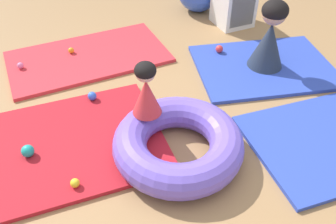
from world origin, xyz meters
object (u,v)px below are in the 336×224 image
Objects in this scene: inflatable_cushion at (178,143)px; play_ball_teal at (28,151)px; adult_seated at (270,35)px; play_ball_orange at (71,50)px; child_in_red at (146,89)px; play_ball_yellow at (75,183)px; storage_cube at (235,4)px; play_ball_blue at (92,96)px; play_ball_pink at (20,66)px; play_ball_red at (219,49)px.

inflatable_cushion is 1.22m from play_ball_teal.
play_ball_orange is (-1.89, 1.12, -0.33)m from adult_seated.
child_in_red is at bearing -8.08° from play_ball_teal.
adult_seated reaches higher than play_ball_yellow.
play_ball_teal is at bearing -153.59° from storage_cube.
adult_seated reaches higher than play_ball_orange.
inflatable_cushion is 2.22× the size of child_in_red.
inflatable_cushion is at bearing 79.15° from child_in_red.
storage_cube reaches higher than play_ball_blue.
play_ball_pink is 1.02m from play_ball_blue.
play_ball_teal reaches higher than play_ball_yellow.
child_in_red reaches higher than storage_cube.
storage_cube is (2.70, 0.03, 0.21)m from play_ball_pink.
play_ball_orange is 0.58m from play_ball_pink.
play_ball_teal is at bearing 157.86° from inflatable_cushion.
inflatable_cushion is 2.49m from storage_cube.
play_ball_teal reaches higher than play_ball_red.
child_in_red is 5.65× the size of play_ball_blue.
storage_cube reaches higher than play_ball_pink.
adult_seated reaches higher than storage_cube.
storage_cube is (1.67, 1.85, 0.14)m from inflatable_cushion.
play_ball_red is (1.57, 0.27, 0.00)m from play_ball_blue.
storage_cube is at bearing 47.36° from play_ball_red.
inflatable_cushion reaches higher than play_ball_orange.
play_ball_red is (1.57, -0.68, 0.01)m from play_ball_orange.
play_ball_orange is 1.71m from play_ball_red.
play_ball_yellow is 0.83× the size of play_ball_blue.
child_in_red is at bearing -59.23° from play_ball_pink.
adult_seated is (1.43, 0.80, 0.26)m from inflatable_cushion.
play_ball_teal is 1.48× the size of play_ball_pink.
inflatable_cushion reaches higher than play_ball_red.
play_ball_blue is (-1.89, 0.17, -0.32)m from adult_seated.
adult_seated reaches higher than child_in_red.
inflatable_cushion is 10.27× the size of play_ball_teal.
adult_seated is 2.68m from play_ball_pink.
child_in_red is at bearing -78.63° from play_ball_orange.
adult_seated reaches higher than play_ball_pink.
child_in_red reaches higher than play_ball_pink.
child_in_red reaches higher than play_ball_orange.
child_in_red is 6.78× the size of play_ball_yellow.
child_in_red is 1.64m from adult_seated.
play_ball_blue is at bearing -97.65° from child_in_red.
storage_cube is at bearing 36.31° from play_ball_yellow.
play_ball_orange is 0.12× the size of storage_cube.
child_in_red reaches higher than play_ball_teal.
inflatable_cushion is at bearing -60.47° from play_ball_pink.
play_ball_blue reaches higher than play_ball_pink.
adult_seated is 7.18× the size of play_ball_teal.
storage_cube is (2.13, -0.07, 0.21)m from play_ball_orange.
play_ball_teal is 1.21× the size of play_ball_red.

